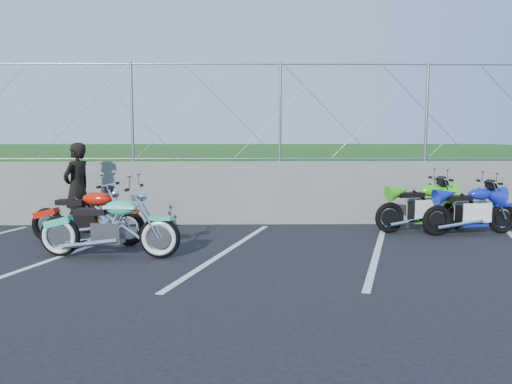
{
  "coord_description": "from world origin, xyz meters",
  "views": [
    {
      "loc": [
        0.32,
        -6.74,
        1.83
      ],
      "look_at": [
        0.47,
        1.3,
        0.91
      ],
      "focal_mm": 35.0,
      "sensor_mm": 36.0,
      "label": 1
    }
  ],
  "objects_px": {
    "cruiser_turquoise": "(111,229)",
    "person_standing": "(77,188)",
    "sportbike_blue": "(472,212)",
    "naked_orange": "(89,219)",
    "sportbike_green": "(424,209)"
  },
  "relations": [
    {
      "from": "cruiser_turquoise",
      "to": "person_standing",
      "type": "distance_m",
      "value": 2.3
    },
    {
      "from": "person_standing",
      "to": "cruiser_turquoise",
      "type": "bearing_deg",
      "value": 54.37
    },
    {
      "from": "cruiser_turquoise",
      "to": "sportbike_blue",
      "type": "bearing_deg",
      "value": 20.63
    },
    {
      "from": "naked_orange",
      "to": "sportbike_green",
      "type": "bearing_deg",
      "value": 20.62
    },
    {
      "from": "cruiser_turquoise",
      "to": "sportbike_green",
      "type": "xyz_separation_m",
      "value": [
        5.41,
        1.96,
        0.01
      ]
    },
    {
      "from": "cruiser_turquoise",
      "to": "sportbike_blue",
      "type": "height_order",
      "value": "cruiser_turquoise"
    },
    {
      "from": "cruiser_turquoise",
      "to": "sportbike_blue",
      "type": "relative_size",
      "value": 1.15
    },
    {
      "from": "naked_orange",
      "to": "person_standing",
      "type": "distance_m",
      "value": 1.22
    },
    {
      "from": "naked_orange",
      "to": "person_standing",
      "type": "bearing_deg",
      "value": 127.82
    },
    {
      "from": "cruiser_turquoise",
      "to": "naked_orange",
      "type": "bearing_deg",
      "value": 129.68
    },
    {
      "from": "sportbike_green",
      "to": "sportbike_blue",
      "type": "xyz_separation_m",
      "value": [
        0.78,
        -0.33,
        -0.01
      ]
    },
    {
      "from": "sportbike_green",
      "to": "cruiser_turquoise",
      "type": "bearing_deg",
      "value": -172.68
    },
    {
      "from": "sportbike_green",
      "to": "sportbike_blue",
      "type": "bearing_deg",
      "value": -35.65
    },
    {
      "from": "naked_orange",
      "to": "person_standing",
      "type": "xyz_separation_m",
      "value": [
        -0.52,
        1.02,
        0.41
      ]
    },
    {
      "from": "sportbike_blue",
      "to": "sportbike_green",
      "type": "bearing_deg",
      "value": 148.12
    }
  ]
}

